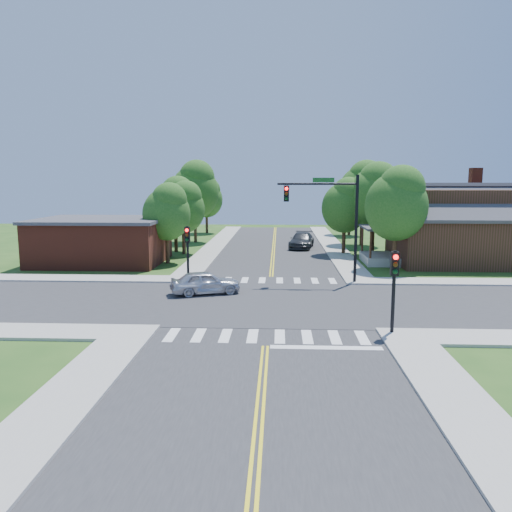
{
  "coord_description": "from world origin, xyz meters",
  "views": [
    {
      "loc": [
        0.54,
        -27.34,
        6.84
      ],
      "look_at": [
        -0.88,
        3.08,
        2.2
      ],
      "focal_mm": 35.0,
      "sensor_mm": 36.0,
      "label": 1
    }
  ],
  "objects_px": {
    "signal_pole_se": "(394,276)",
    "car_silver": "(205,283)",
    "signal_pole_nw": "(187,243)",
    "house_ne": "(457,223)",
    "signal_mast_ne": "(331,211)",
    "car_dgrey": "(302,241)"
  },
  "relations": [
    {
      "from": "signal_mast_ne",
      "to": "signal_pole_se",
      "type": "relative_size",
      "value": 1.89
    },
    {
      "from": "signal_pole_se",
      "to": "car_silver",
      "type": "xyz_separation_m",
      "value": [
        -9.48,
        7.55,
        -1.95
      ]
    },
    {
      "from": "signal_mast_ne",
      "to": "signal_pole_se",
      "type": "xyz_separation_m",
      "value": [
        1.69,
        -11.21,
        -2.19
      ]
    },
    {
      "from": "house_ne",
      "to": "car_dgrey",
      "type": "bearing_deg",
      "value": 144.89
    },
    {
      "from": "signal_mast_ne",
      "to": "car_silver",
      "type": "xyz_separation_m",
      "value": [
        -7.79,
        -3.66,
        -4.14
      ]
    },
    {
      "from": "signal_pole_nw",
      "to": "house_ne",
      "type": "height_order",
      "value": "house_ne"
    },
    {
      "from": "signal_pole_nw",
      "to": "house_ne",
      "type": "bearing_deg",
      "value": 22.69
    },
    {
      "from": "signal_mast_ne",
      "to": "car_silver",
      "type": "height_order",
      "value": "signal_mast_ne"
    },
    {
      "from": "signal_mast_ne",
      "to": "car_dgrey",
      "type": "bearing_deg",
      "value": 93.59
    },
    {
      "from": "signal_pole_nw",
      "to": "signal_pole_se",
      "type": "bearing_deg",
      "value": -45.0
    },
    {
      "from": "signal_pole_nw",
      "to": "signal_mast_ne",
      "type": "bearing_deg",
      "value": 0.07
    },
    {
      "from": "signal_pole_se",
      "to": "signal_pole_nw",
      "type": "distance_m",
      "value": 15.84
    },
    {
      "from": "signal_pole_se",
      "to": "car_dgrey",
      "type": "relative_size",
      "value": 0.68
    },
    {
      "from": "signal_pole_se",
      "to": "car_dgrey",
      "type": "height_order",
      "value": "signal_pole_se"
    },
    {
      "from": "car_silver",
      "to": "car_dgrey",
      "type": "xyz_separation_m",
      "value": [
        6.71,
        20.94,
        0.06
      ]
    },
    {
      "from": "signal_pole_nw",
      "to": "car_silver",
      "type": "xyz_separation_m",
      "value": [
        1.72,
        -3.65,
        -1.95
      ]
    },
    {
      "from": "house_ne",
      "to": "car_dgrey",
      "type": "height_order",
      "value": "house_ne"
    },
    {
      "from": "signal_pole_nw",
      "to": "house_ne",
      "type": "relative_size",
      "value": 0.29
    },
    {
      "from": "car_silver",
      "to": "signal_pole_se",
      "type": "bearing_deg",
      "value": -147.55
    },
    {
      "from": "house_ne",
      "to": "car_silver",
      "type": "relative_size",
      "value": 2.91
    },
    {
      "from": "signal_pole_se",
      "to": "house_ne",
      "type": "xyz_separation_m",
      "value": [
        9.51,
        19.86,
        0.67
      ]
    },
    {
      "from": "signal_pole_se",
      "to": "signal_pole_nw",
      "type": "xyz_separation_m",
      "value": [
        -11.2,
        11.2,
        0.0
      ]
    }
  ]
}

